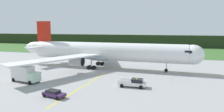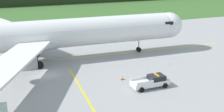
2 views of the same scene
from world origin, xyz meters
The scene contains 8 objects.
ground centered at (0.00, 0.00, 0.00)m, with size 320.00×320.00×0.00m, color #989899.
grass_verge centered at (0.00, 56.93, 0.02)m, with size 320.00×48.34×0.04m, color #3A632B.
taxiway_centerline_main centered at (2.15, 7.01, 0.00)m, with size 75.28×0.30×0.01m, color yellow.
taxiway_centerline_spur centered at (3.69, -12.16, 0.00)m, with size 27.46×0.30×0.01m, color yellow.
airliner centered at (1.53, 7.03, 5.00)m, with size 57.06×53.28×14.39m.
ops_pickup_truck centered at (13.85, -10.57, 0.91)m, with size 5.83×2.47×1.94m.
apron_cone centered at (10.92, -6.34, 0.29)m, with size 0.48×0.48×0.61m.
taxiway_edge_light_east centered at (21.42, -3.16, 0.21)m, with size 0.12×0.12×0.38m.
Camera 2 is at (-5.91, -45.67, 17.88)m, focal length 46.49 mm.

